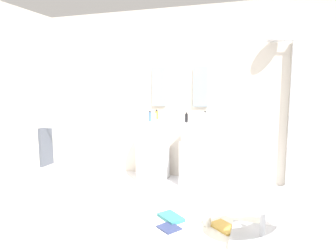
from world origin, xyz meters
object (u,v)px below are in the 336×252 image
at_px(lounge_chair, 263,206).
at_px(magazine_navy, 169,228).
at_px(magazine_teal, 171,217).
at_px(soap_bottle_blue, 150,116).
at_px(soap_bottle_amber, 157,115).
at_px(magazine_ochre, 224,227).
at_px(soap_bottle_black, 186,118).
at_px(towel_rack, 44,148).
at_px(shower_column, 293,112).
at_px(pedestal_sink_left, 153,149).
at_px(coffee_mug, 208,221).
at_px(pedestal_sink_right, 196,152).
at_px(soap_bottle_white, 205,117).

height_order(lounge_chair, magazine_navy, lounge_chair).
bearing_deg(magazine_teal, soap_bottle_blue, 159.81).
bearing_deg(soap_bottle_amber, magazine_ochre, -48.87).
relative_size(lounge_chair, soap_bottle_blue, 7.17).
height_order(lounge_chair, soap_bottle_amber, soap_bottle_amber).
xyz_separation_m(lounge_chair, magazine_navy, (-0.89, -0.03, -0.33)).
distance_m(soap_bottle_black, soap_bottle_blue, 0.54).
distance_m(soap_bottle_amber, soap_bottle_black, 0.59).
bearing_deg(soap_bottle_blue, towel_rack, -142.24).
bearing_deg(soap_bottle_black, magazine_ochre, -59.21).
height_order(shower_column, towel_rack, shower_column).
height_order(magazine_teal, soap_bottle_amber, soap_bottle_amber).
bearing_deg(soap_bottle_amber, lounge_chair, -44.28).
xyz_separation_m(pedestal_sink_left, towel_rack, (-1.13, -1.02, 0.15)).
distance_m(lounge_chair, magazine_ochre, 0.51).
xyz_separation_m(shower_column, coffee_mug, (-0.89, -1.47, -1.02)).
height_order(magazine_navy, magazine_ochre, magazine_ochre).
bearing_deg(magazine_teal, magazine_ochre, 35.74).
xyz_separation_m(pedestal_sink_left, pedestal_sink_right, (0.66, 0.00, 0.00)).
xyz_separation_m(magazine_teal, magazine_ochre, (0.57, -0.03, -0.01)).
xyz_separation_m(magazine_teal, soap_bottle_white, (0.10, 1.34, 0.96)).
height_order(coffee_mug, soap_bottle_amber, soap_bottle_amber).
height_order(shower_column, soap_bottle_black, shower_column).
xyz_separation_m(pedestal_sink_left, soap_bottle_black, (0.54, -0.11, 0.50)).
height_order(towel_rack, soap_bottle_amber, soap_bottle_amber).
distance_m(pedestal_sink_right, soap_bottle_blue, 0.84).
bearing_deg(soap_bottle_amber, soap_bottle_black, -24.79).
relative_size(coffee_mug, soap_bottle_blue, 0.67).
distance_m(towel_rack, soap_bottle_amber, 1.66).
bearing_deg(soap_bottle_amber, pedestal_sink_right, -11.98).
distance_m(towel_rack, magazine_ochre, 2.45).
height_order(pedestal_sink_right, shower_column, shower_column).
xyz_separation_m(magazine_navy, soap_bottle_blue, (-0.70, 1.29, 0.97)).
xyz_separation_m(towel_rack, soap_bottle_white, (1.90, 1.13, 0.36)).
bearing_deg(magazine_navy, soap_bottle_blue, 153.17).
bearing_deg(soap_bottle_blue, coffee_mug, -46.39).
relative_size(pedestal_sink_left, shower_column, 0.50).
bearing_deg(shower_column, soap_bottle_black, -167.35).
height_order(lounge_chair, soap_bottle_black, soap_bottle_black).
bearing_deg(soap_bottle_amber, coffee_mug, -52.84).
bearing_deg(magazine_teal, lounge_chair, 27.94).
xyz_separation_m(towel_rack, magazine_teal, (1.79, -0.21, -0.60)).
relative_size(towel_rack, magazine_teal, 3.33).
xyz_separation_m(towel_rack, soap_bottle_black, (1.67, 0.92, 0.35)).
bearing_deg(shower_column, pedestal_sink_left, -173.90).
distance_m(lounge_chair, soap_bottle_white, 1.84).
distance_m(coffee_mug, soap_bottle_amber, 1.98).
distance_m(pedestal_sink_right, magazine_teal, 1.31).
bearing_deg(shower_column, lounge_chair, -102.71).
relative_size(pedestal_sink_left, magazine_teal, 3.58).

